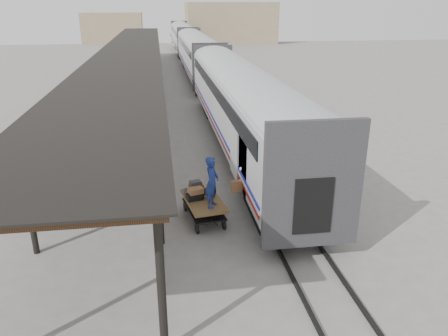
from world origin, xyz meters
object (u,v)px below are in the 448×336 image
porter (212,182)px  baggage_cart (204,204)px  luggage_tug (143,96)px  pedestrian (147,107)px

porter → baggage_cart: bearing=44.8°
luggage_tug → pedestrian: 5.11m
pedestrian → baggage_cart: bearing=79.4°
porter → pedestrian: 17.24m
baggage_cart → porter: size_ratio=1.36×
luggage_tug → pedestrian: (0.45, -5.08, 0.27)m
luggage_tug → pedestrian: pedestrian is taller
porter → pedestrian: bearing=32.3°
baggage_cart → pedestrian: size_ratio=1.56×
baggage_cart → porter: (0.25, -0.65, 1.15)m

